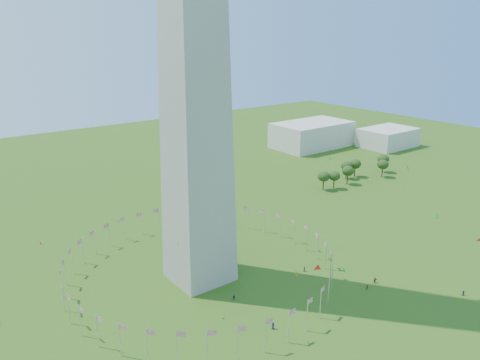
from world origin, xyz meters
The scene contains 6 objects.
flag_ring centered at (0.00, 50.00, 4.50)m, with size 80.24×80.24×9.00m.
gov_building_east_a centered at (150.00, 150.00, 8.00)m, with size 50.00×30.00×16.00m, color beige.
gov_building_east_b centered at (190.00, 120.00, 6.00)m, with size 35.00×25.00×12.00m, color beige.
crowd centered at (3.32, 0.55, 0.88)m, with size 96.82×61.39×1.98m.
kites_aloft centered at (11.43, 22.91, 19.37)m, with size 121.76×63.08×36.34m.
tree_line_east centered at (115.43, 85.25, 4.60)m, with size 53.18×15.29×9.71m.
Camera 1 is at (-67.89, -60.18, 73.22)m, focal length 35.00 mm.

